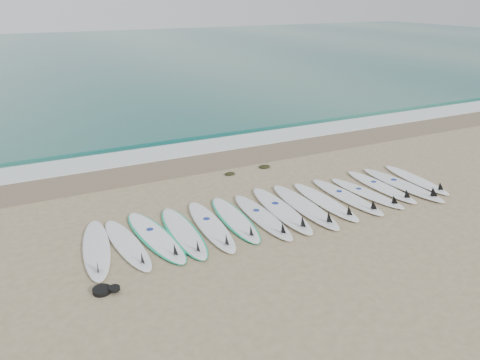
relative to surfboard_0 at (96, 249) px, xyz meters
name	(u,v)px	position (x,y,z in m)	size (l,w,h in m)	color
ground	(282,212)	(4.32, -0.09, -0.06)	(120.00, 120.00, 0.00)	#9A8764
ocean	(75,57)	(4.32, 32.41, -0.04)	(120.00, 55.00, 0.03)	#24645A
wet_sand_band	(214,161)	(4.32, 4.01, -0.05)	(120.00, 1.80, 0.01)	#72604B
foam_band	(197,148)	(4.32, 5.41, -0.04)	(120.00, 1.40, 0.04)	silver
wave_crest	(182,136)	(4.32, 6.91, -0.01)	(120.00, 1.00, 0.10)	#24645A
surfboard_0	(96,249)	(0.00, 0.00, 0.00)	(0.91, 2.65, 0.33)	white
surfboard_1	(128,245)	(0.61, -0.10, 0.00)	(0.73, 2.52, 0.32)	white
surfboard_2	(156,237)	(1.23, -0.01, -0.01)	(0.97, 2.76, 0.34)	white
surfboard_3	(184,232)	(1.83, -0.09, -0.01)	(0.71, 2.62, 0.33)	white
surfboard_4	(212,226)	(2.48, -0.12, 0.00)	(0.72, 2.71, 0.34)	white
surfboard_5	(235,219)	(3.11, -0.02, -0.01)	(0.77, 2.58, 0.32)	white
surfboard_6	(263,217)	(3.72, -0.23, 0.00)	(0.59, 2.65, 0.34)	white
surfboard_7	(282,210)	(4.30, -0.12, 0.01)	(0.76, 2.87, 0.36)	white
surfboard_8	(306,207)	(4.91, -0.20, 0.01)	(0.68, 2.87, 0.37)	white
surfboard_9	(326,202)	(5.53, -0.18, 0.00)	(0.55, 2.60, 0.33)	white
surfboard_10	(348,197)	(6.21, -0.18, 0.00)	(0.67, 2.65, 0.34)	white
surfboard_11	(368,193)	(6.81, -0.23, 0.00)	(0.84, 2.46, 0.31)	white
surfboard_12	(382,187)	(7.45, -0.06, 0.00)	(0.56, 2.57, 0.33)	white
surfboard_13	(404,185)	(8.05, -0.23, 0.00)	(0.74, 2.81, 0.36)	white
surfboard_14	(417,180)	(8.67, -0.11, 0.00)	(0.64, 2.44, 0.31)	white
seaweed_near	(230,174)	(4.26, 2.70, -0.03)	(0.31, 0.24, 0.06)	black
seaweed_far	(265,167)	(5.44, 2.76, -0.02)	(0.35, 0.28, 0.07)	black
leash_coil	(105,290)	(-0.14, -1.47, -0.01)	(0.46, 0.36, 0.11)	black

